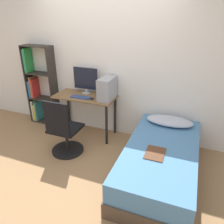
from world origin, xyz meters
TOP-DOWN VIEW (x-y plane):
  - ground_plane at (0.00, 0.00)m, footprint 14.00×14.00m
  - wall_back at (0.00, 1.35)m, footprint 8.00×0.05m
  - desk at (-0.29, 1.06)m, footprint 1.10×0.52m
  - bookshelf at (-1.42, 1.19)m, footprint 0.59×0.26m
  - office_chair at (-0.32, 0.36)m, footprint 0.52×0.52m
  - bed at (1.22, 0.37)m, footprint 0.96×1.91m
  - pillow at (1.22, 1.06)m, footprint 0.73×0.36m
  - magazine at (1.16, 0.18)m, footprint 0.24×0.32m
  - monitor at (-0.34, 1.22)m, footprint 0.50×0.17m
  - keyboard at (-0.32, 0.96)m, footprint 0.35×0.13m
  - pc_tower at (0.13, 1.09)m, footprint 0.22×0.42m
  - mouse at (-0.09, 0.96)m, footprint 0.06×0.09m

SIDE VIEW (x-z plane):
  - ground_plane at x=0.00m, z-range 0.00..0.00m
  - bed at x=1.22m, z-range 0.00..0.48m
  - office_chair at x=-0.32m, z-range -0.11..0.84m
  - magazine at x=1.16m, z-range 0.48..0.50m
  - pillow at x=1.22m, z-range 0.48..0.59m
  - desk at x=-0.29m, z-range 0.25..1.01m
  - bookshelf at x=-1.42m, z-range -0.06..1.50m
  - mouse at x=-0.09m, z-range 0.76..0.78m
  - keyboard at x=-0.32m, z-range 0.76..0.78m
  - pc_tower at x=0.13m, z-range 0.76..1.13m
  - monitor at x=-0.34m, z-range 0.78..1.26m
  - wall_back at x=0.00m, z-range 0.00..2.50m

